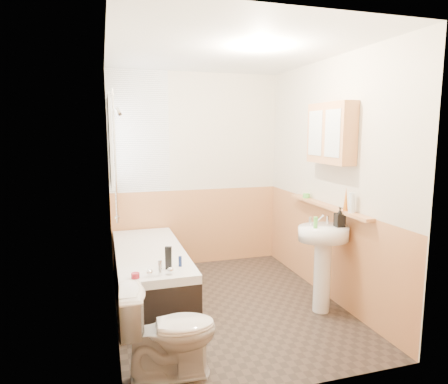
{
  "coord_description": "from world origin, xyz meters",
  "views": [
    {
      "loc": [
        -1.16,
        -3.67,
        1.76
      ],
      "look_at": [
        0.0,
        0.15,
        1.15
      ],
      "focal_mm": 32.0,
      "sensor_mm": 36.0,
      "label": 1
    }
  ],
  "objects_px": {
    "bathtub": "(150,272)",
    "sink": "(323,251)",
    "pine_shelf": "(327,206)",
    "medicine_cabinet": "(331,133)",
    "toilet": "(169,332)"
  },
  "relations": [
    {
      "from": "bathtub",
      "to": "sink",
      "type": "bearing_deg",
      "value": -28.14
    },
    {
      "from": "pine_shelf",
      "to": "medicine_cabinet",
      "type": "distance_m",
      "value": 0.75
    },
    {
      "from": "bathtub",
      "to": "toilet",
      "type": "bearing_deg",
      "value": -91.18
    },
    {
      "from": "bathtub",
      "to": "sink",
      "type": "xyz_separation_m",
      "value": [
        1.57,
        -0.84,
        0.34
      ]
    },
    {
      "from": "bathtub",
      "to": "toilet",
      "type": "xyz_separation_m",
      "value": [
        -0.03,
        -1.46,
        0.06
      ]
    },
    {
      "from": "toilet",
      "to": "medicine_cabinet",
      "type": "relative_size",
      "value": 1.04
    },
    {
      "from": "bathtub",
      "to": "pine_shelf",
      "type": "xyz_separation_m",
      "value": [
        1.77,
        -0.55,
        0.72
      ]
    },
    {
      "from": "bathtub",
      "to": "medicine_cabinet",
      "type": "bearing_deg",
      "value": -19.49
    },
    {
      "from": "pine_shelf",
      "to": "toilet",
      "type": "bearing_deg",
      "value": -153.31
    },
    {
      "from": "medicine_cabinet",
      "to": "toilet",
      "type": "bearing_deg",
      "value": -154.64
    },
    {
      "from": "pine_shelf",
      "to": "sink",
      "type": "bearing_deg",
      "value": -124.75
    },
    {
      "from": "toilet",
      "to": "pine_shelf",
      "type": "distance_m",
      "value": 2.12
    },
    {
      "from": "toilet",
      "to": "sink",
      "type": "bearing_deg",
      "value": -65.71
    },
    {
      "from": "bathtub",
      "to": "pine_shelf",
      "type": "distance_m",
      "value": 1.99
    },
    {
      "from": "bathtub",
      "to": "medicine_cabinet",
      "type": "height_order",
      "value": "medicine_cabinet"
    }
  ]
}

